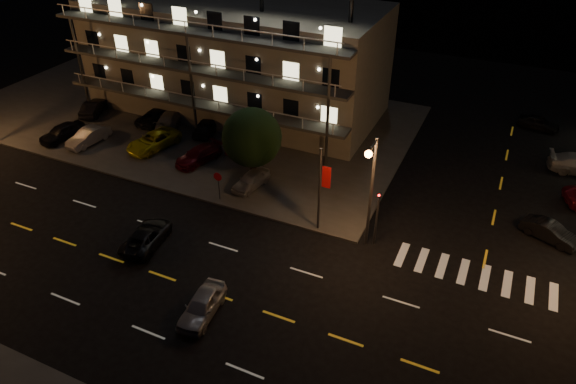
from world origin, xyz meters
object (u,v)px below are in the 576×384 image
at_px(tree, 251,139).
at_px(road_car_west, 147,236).
at_px(lot_car_4, 251,180).
at_px(lot_car_7, 171,118).
at_px(lot_car_2, 154,141).
at_px(side_car_0, 550,232).
at_px(road_car_east, 202,305).

distance_m(tree, road_car_west, 10.81).
height_order(lot_car_4, lot_car_7, lot_car_7).
distance_m(lot_car_4, lot_car_7, 13.63).
distance_m(lot_car_2, side_car_0, 31.97).
bearing_deg(tree, lot_car_7, 155.57).
distance_m(side_car_0, road_car_east, 23.45).
bearing_deg(tree, side_car_0, 4.55).
relative_size(side_car_0, road_car_west, 0.85).
xyz_separation_m(side_car_0, road_car_east, (-17.59, -15.51, 0.05)).
relative_size(lot_car_2, lot_car_7, 1.05).
xyz_separation_m(lot_car_4, lot_car_7, (-12.04, 6.39, 0.07)).
bearing_deg(lot_car_7, lot_car_4, 135.00).
relative_size(tree, lot_car_2, 1.19).
bearing_deg(lot_car_4, road_car_west, -100.76).
relative_size(lot_car_4, lot_car_7, 0.76).
bearing_deg(tree, lot_car_2, 175.13).
bearing_deg(road_car_west, lot_car_2, -63.37).
distance_m(road_car_east, road_car_west, 7.74).
bearing_deg(lot_car_4, side_car_0, 16.05).
relative_size(side_car_0, road_car_east, 0.96).
height_order(lot_car_4, road_car_east, lot_car_4).
height_order(lot_car_7, road_car_west, lot_car_7).
bearing_deg(lot_car_2, road_car_west, -42.88).
bearing_deg(road_car_east, lot_car_4, 100.21).
bearing_deg(side_car_0, road_car_west, 139.00).
bearing_deg(lot_car_4, lot_car_2, 177.96).
bearing_deg(road_car_east, tree, 100.58).
relative_size(tree, lot_car_7, 1.26).
height_order(lot_car_7, road_car_east, lot_car_7).
bearing_deg(tree, road_car_east, -73.55).
distance_m(lot_car_7, road_car_west, 17.71).
height_order(tree, road_car_west, tree).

